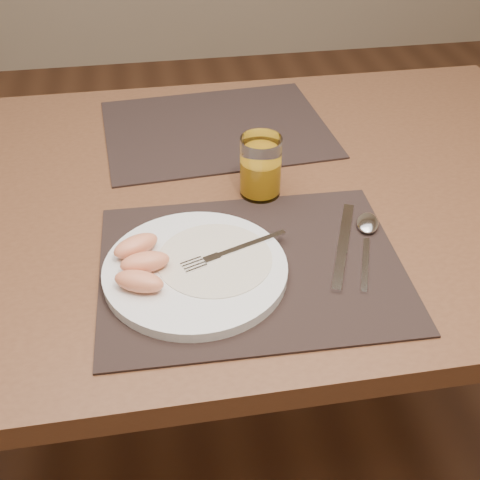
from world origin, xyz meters
The scene contains 11 objects.
ground centered at (0.00, 0.00, 0.00)m, with size 5.00×5.00×0.00m, color #54311D.
table centered at (0.00, 0.00, 0.67)m, with size 1.40×0.90×0.75m.
placemat_near centered at (0.00, -0.22, 0.75)m, with size 0.45×0.35×0.00m, color black.
placemat_far centered at (0.01, 0.22, 0.75)m, with size 0.45×0.35×0.00m, color black.
plate centered at (-0.08, -0.23, 0.76)m, with size 0.27×0.27×0.02m, color white.
plate_dressing centered at (-0.05, -0.22, 0.77)m, with size 0.17×0.17×0.00m.
fork centered at (-0.03, -0.21, 0.77)m, with size 0.17×0.08×0.00m.
knife centered at (0.14, -0.21, 0.76)m, with size 0.10×0.21×0.01m.
spoon centered at (0.20, -0.17, 0.76)m, with size 0.09×0.19×0.01m.
juice_glass centered at (0.05, -0.03, 0.80)m, with size 0.07×0.07×0.11m.
grapefruit_wedges centered at (-0.16, -0.22, 0.78)m, with size 0.09×0.14×0.03m.
Camera 1 is at (-0.13, -0.89, 1.34)m, focal length 45.00 mm.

